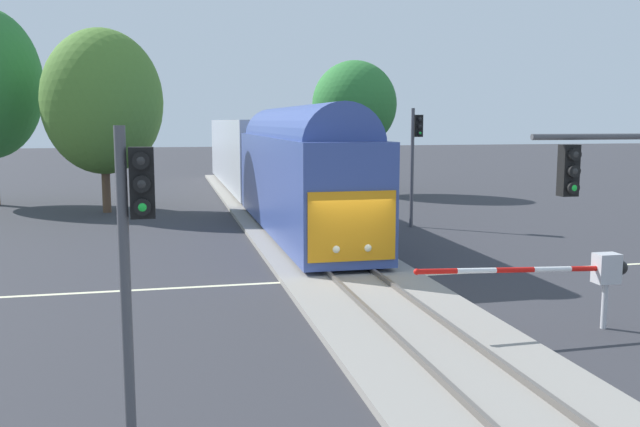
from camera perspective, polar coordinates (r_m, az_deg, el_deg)
ground_plane at (r=21.24m, az=2.51°, el=-5.49°), size 220.00×220.00×0.00m
road_centre_stripe at (r=21.24m, az=2.51°, el=-5.48°), size 44.00×0.20×0.01m
railway_track at (r=21.22m, az=2.51°, el=-5.24°), size 4.40×80.00×0.32m
commuter_train at (r=39.15m, az=-4.70°, el=4.68°), size 3.04×40.98×5.16m
crossing_gate_near at (r=17.02m, az=21.36°, el=-4.52°), size 5.30×0.40×1.80m
traffic_signal_near_left at (r=9.98m, az=-15.27°, el=-1.99°), size 0.53×0.38×4.80m
traffic_signal_far_side at (r=31.52m, az=7.98°, el=5.46°), size 0.53×0.38×5.43m
elm_centre_background at (r=45.61m, az=2.89°, el=9.05°), size 5.57×5.57×8.80m
oak_behind_train at (r=37.97m, az=-17.71°, el=8.87°), size 6.24×6.24×9.64m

